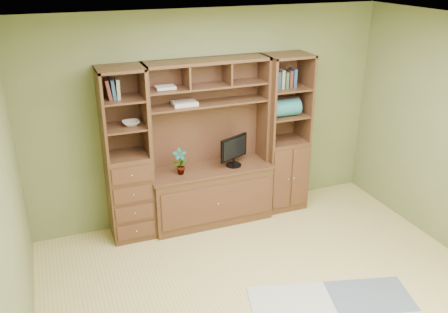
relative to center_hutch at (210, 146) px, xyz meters
name	(u,v)px	position (x,y,z in m)	size (l,w,h in m)	color
room	(287,183)	(0.09, -1.73, 0.28)	(4.60, 4.10, 2.64)	#D7BB71
center_hutch	(210,146)	(0.00, 0.00, 0.00)	(1.54, 0.53, 2.05)	#502F1C
left_tower	(127,156)	(-1.00, 0.04, 0.00)	(0.50, 0.45, 2.05)	#502F1C
right_tower	(284,134)	(1.02, 0.04, 0.00)	(0.55, 0.45, 2.05)	#502F1C
monitor	(234,146)	(0.29, -0.03, -0.03)	(0.44, 0.19, 0.53)	black
orchid	(180,162)	(-0.40, -0.03, -0.13)	(0.17, 0.12, 0.33)	brown
magazines	(184,103)	(-0.28, 0.09, 0.54)	(0.28, 0.21, 0.04)	beige
bowl	(131,123)	(-0.92, 0.04, 0.39)	(0.19, 0.19, 0.05)	silver
blanket_teal	(285,108)	(0.99, -0.01, 0.37)	(0.37, 0.21, 0.21)	#2B6F73
blanket_red	(286,105)	(1.07, 0.12, 0.36)	(0.35, 0.19, 0.19)	brown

